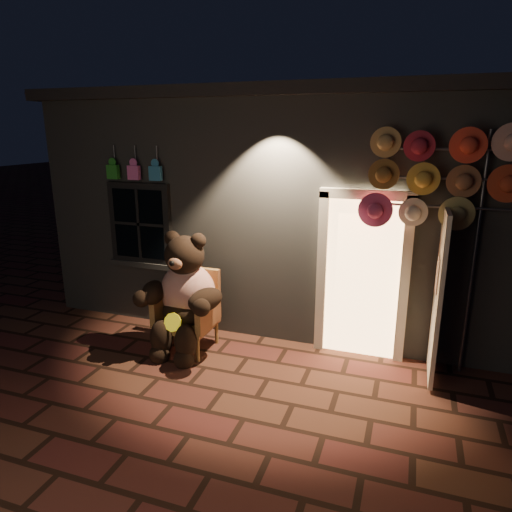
% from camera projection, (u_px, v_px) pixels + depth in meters
% --- Properties ---
extents(ground, '(60.00, 60.00, 0.00)m').
position_uv_depth(ground, '(222.00, 391.00, 5.23)').
color(ground, '#502D1E').
rests_on(ground, ground).
extents(shop_building, '(7.30, 5.95, 3.51)m').
position_uv_depth(shop_building, '(306.00, 194.00, 8.39)').
color(shop_building, slate).
rests_on(shop_building, ground).
extents(wicker_armchair, '(0.76, 0.68, 1.07)m').
position_uv_depth(wicker_armchair, '(190.00, 309.00, 6.18)').
color(wicker_armchair, '#B28F44').
rests_on(wicker_armchair, ground).
extents(teddy_bear, '(1.22, 0.95, 1.67)m').
position_uv_depth(teddy_bear, '(184.00, 296.00, 5.99)').
color(teddy_bear, '#B32C13').
rests_on(teddy_bear, ground).
extents(hat_rack, '(1.65, 0.22, 2.92)m').
position_uv_depth(hat_rack, '(436.00, 178.00, 5.09)').
color(hat_rack, '#59595E').
rests_on(hat_rack, ground).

